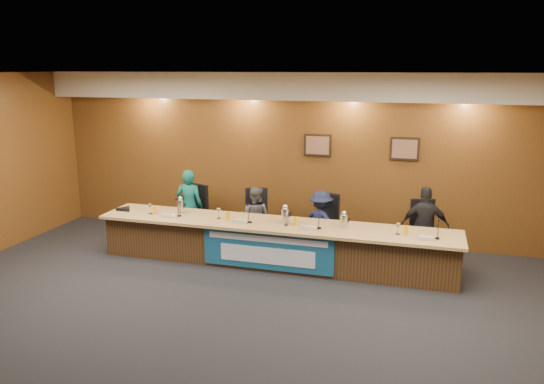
% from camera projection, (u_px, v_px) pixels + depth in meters
% --- Properties ---
extents(floor, '(10.00, 10.00, 0.00)m').
position_uv_depth(floor, '(223.00, 328.00, 6.84)').
color(floor, black).
rests_on(floor, ground).
extents(ceiling, '(10.00, 8.00, 0.04)m').
position_uv_depth(ceiling, '(217.00, 75.00, 6.11)').
color(ceiling, silver).
rests_on(ceiling, wall_back).
extents(wall_back, '(10.00, 0.04, 3.20)m').
position_uv_depth(wall_back, '(297.00, 157.00, 10.21)').
color(wall_back, brown).
rests_on(wall_back, floor).
extents(soffit, '(10.00, 0.50, 0.50)m').
position_uv_depth(soffit, '(295.00, 86.00, 9.66)').
color(soffit, beige).
rests_on(soffit, wall_back).
extents(dais_body, '(6.00, 0.80, 0.70)m').
position_uv_depth(dais_body, '(274.00, 245.00, 9.00)').
color(dais_body, '#452C15').
rests_on(dais_body, floor).
extents(dais_top, '(6.10, 0.95, 0.05)m').
position_uv_depth(dais_top, '(273.00, 224.00, 8.87)').
color(dais_top, tan).
rests_on(dais_top, dais_body).
extents(banner, '(2.20, 0.02, 0.65)m').
position_uv_depth(banner, '(267.00, 251.00, 8.61)').
color(banner, '#17557D').
rests_on(banner, dais_body).
extents(banner_text_upper, '(2.00, 0.01, 0.10)m').
position_uv_depth(banner_text_upper, '(267.00, 239.00, 8.55)').
color(banner_text_upper, silver).
rests_on(banner_text_upper, banner).
extents(banner_text_lower, '(1.60, 0.01, 0.28)m').
position_uv_depth(banner_text_lower, '(267.00, 256.00, 8.61)').
color(banner_text_lower, silver).
rests_on(banner_text_lower, banner).
extents(wall_photo_left, '(0.52, 0.04, 0.42)m').
position_uv_depth(wall_photo_left, '(318.00, 145.00, 10.01)').
color(wall_photo_left, black).
rests_on(wall_photo_left, wall_back).
extents(wall_photo_right, '(0.52, 0.04, 0.42)m').
position_uv_depth(wall_photo_right, '(405.00, 149.00, 9.57)').
color(wall_photo_right, black).
rests_on(wall_photo_right, wall_back).
extents(panelist_a, '(0.55, 0.39, 1.42)m').
position_uv_depth(panelist_a, '(189.00, 206.00, 10.09)').
color(panelist_a, '#0D564F').
rests_on(panelist_a, floor).
extents(panelist_b, '(0.60, 0.49, 1.17)m').
position_uv_depth(panelist_b, '(255.00, 218.00, 9.76)').
color(panelist_b, '#545459').
rests_on(panelist_b, floor).
extents(panelist_c, '(0.87, 0.71, 1.17)m').
position_uv_depth(panelist_c, '(321.00, 223.00, 9.42)').
color(panelist_c, '#121834').
rests_on(panelist_c, floor).
extents(panelist_d, '(0.81, 0.37, 1.36)m').
position_uv_depth(panelist_d, '(425.00, 226.00, 8.91)').
color(panelist_d, black).
rests_on(panelist_d, floor).
extents(office_chair_a, '(0.62, 0.62, 0.08)m').
position_uv_depth(office_chair_a, '(192.00, 216.00, 10.24)').
color(office_chair_a, black).
rests_on(office_chair_a, floor).
extents(office_chair_b, '(0.61, 0.61, 0.08)m').
position_uv_depth(office_chair_b, '(257.00, 222.00, 9.88)').
color(office_chair_b, black).
rests_on(office_chair_b, floor).
extents(office_chair_c, '(0.63, 0.63, 0.08)m').
position_uv_depth(office_chair_c, '(322.00, 227.00, 9.54)').
color(office_chair_c, black).
rests_on(office_chair_c, floor).
extents(office_chair_d, '(0.59, 0.59, 0.08)m').
position_uv_depth(office_chair_d, '(424.00, 236.00, 9.05)').
color(office_chair_d, black).
rests_on(office_chair_d, floor).
extents(nameplate_a, '(0.24, 0.08, 0.10)m').
position_uv_depth(nameplate_a, '(167.00, 215.00, 9.14)').
color(nameplate_a, white).
rests_on(nameplate_a, dais_top).
extents(microphone_a, '(0.07, 0.07, 0.02)m').
position_uv_depth(microphone_a, '(179.00, 216.00, 9.25)').
color(microphone_a, black).
rests_on(microphone_a, dais_top).
extents(juice_glass_a, '(0.06, 0.06, 0.15)m').
position_uv_depth(juice_glass_a, '(155.00, 210.00, 9.36)').
color(juice_glass_a, '#EDA800').
rests_on(juice_glass_a, dais_top).
extents(water_glass_a, '(0.08, 0.08, 0.18)m').
position_uv_depth(water_glass_a, '(150.00, 209.00, 9.38)').
color(water_glass_a, silver).
rests_on(water_glass_a, dais_top).
extents(nameplate_b, '(0.24, 0.08, 0.10)m').
position_uv_depth(nameplate_b, '(239.00, 221.00, 8.81)').
color(nameplate_b, white).
rests_on(nameplate_b, dais_top).
extents(microphone_b, '(0.07, 0.07, 0.02)m').
position_uv_depth(microphone_b, '(250.00, 222.00, 8.87)').
color(microphone_b, black).
rests_on(microphone_b, dais_top).
extents(juice_glass_b, '(0.06, 0.06, 0.15)m').
position_uv_depth(juice_glass_b, '(228.00, 216.00, 9.00)').
color(juice_glass_b, '#EDA800').
rests_on(juice_glass_b, dais_top).
extents(water_glass_b, '(0.08, 0.08, 0.18)m').
position_uv_depth(water_glass_b, '(218.00, 213.00, 9.09)').
color(water_glass_b, silver).
rests_on(water_glass_b, dais_top).
extents(nameplate_c, '(0.24, 0.08, 0.10)m').
position_uv_depth(nameplate_c, '(307.00, 228.00, 8.45)').
color(nameplate_c, white).
rests_on(nameplate_c, dais_top).
extents(microphone_c, '(0.07, 0.07, 0.02)m').
position_uv_depth(microphone_c, '(319.00, 228.00, 8.54)').
color(microphone_c, black).
rests_on(microphone_c, dais_top).
extents(juice_glass_c, '(0.06, 0.06, 0.15)m').
position_uv_depth(juice_glass_c, '(296.00, 221.00, 8.68)').
color(juice_glass_c, '#EDA800').
rests_on(juice_glass_c, dais_top).
extents(water_glass_c, '(0.08, 0.08, 0.18)m').
position_uv_depth(water_glass_c, '(286.00, 220.00, 8.69)').
color(water_glass_c, silver).
rests_on(water_glass_c, dais_top).
extents(nameplate_d, '(0.24, 0.08, 0.10)m').
position_uv_depth(nameplate_d, '(427.00, 238.00, 7.93)').
color(nameplate_d, white).
rests_on(nameplate_d, dais_top).
extents(microphone_d, '(0.07, 0.07, 0.02)m').
position_uv_depth(microphone_d, '(437.00, 238.00, 8.03)').
color(microphone_d, black).
rests_on(microphone_d, dais_top).
extents(juice_glass_d, '(0.06, 0.06, 0.15)m').
position_uv_depth(juice_glass_d, '(406.00, 231.00, 8.19)').
color(juice_glass_d, '#EDA800').
rests_on(juice_glass_d, dais_top).
extents(water_glass_d, '(0.08, 0.08, 0.18)m').
position_uv_depth(water_glass_d, '(398.00, 229.00, 8.22)').
color(water_glass_d, silver).
rests_on(water_glass_d, dais_top).
extents(carafe_left, '(0.12, 0.12, 0.25)m').
position_uv_depth(carafe_left, '(181.00, 207.00, 9.39)').
color(carafe_left, silver).
rests_on(carafe_left, dais_top).
extents(carafe_mid, '(0.13, 0.13, 0.26)m').
position_uv_depth(carafe_mid, '(285.00, 216.00, 8.79)').
color(carafe_mid, silver).
rests_on(carafe_mid, dais_top).
extents(carafe_right, '(0.13, 0.13, 0.22)m').
position_uv_depth(carafe_right, '(344.00, 221.00, 8.56)').
color(carafe_right, silver).
rests_on(carafe_right, dais_top).
extents(speakerphone, '(0.32, 0.32, 0.05)m').
position_uv_depth(speakerphone, '(125.00, 209.00, 9.63)').
color(speakerphone, black).
rests_on(speakerphone, dais_top).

